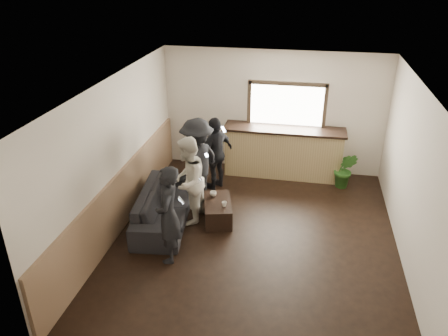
% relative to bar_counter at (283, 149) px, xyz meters
% --- Properties ---
extents(ground, '(5.00, 6.00, 0.01)m').
position_rel_bar_counter_xyz_m(ground, '(-0.30, -2.70, -0.64)').
color(ground, black).
extents(room_shell, '(5.01, 6.01, 2.80)m').
position_rel_bar_counter_xyz_m(room_shell, '(-1.04, -2.70, 0.83)').
color(room_shell, silver).
rests_on(room_shell, ground).
extents(bar_counter, '(2.70, 0.68, 2.13)m').
position_rel_bar_counter_xyz_m(bar_counter, '(0.00, 0.00, 0.00)').
color(bar_counter, tan).
rests_on(bar_counter, ground).
extents(sofa, '(1.12, 2.32, 0.65)m').
position_rel_bar_counter_xyz_m(sofa, '(-2.06, -2.41, -0.32)').
color(sofa, black).
rests_on(sofa, ground).
extents(coffee_table, '(0.71, 1.00, 0.40)m').
position_rel_bar_counter_xyz_m(coffee_table, '(-1.07, -2.21, -0.44)').
color(coffee_table, black).
rests_on(coffee_table, ground).
extents(cup_a, '(0.18, 0.18, 0.10)m').
position_rel_bar_counter_xyz_m(cup_a, '(-1.20, -2.02, -0.19)').
color(cup_a, silver).
rests_on(cup_a, coffee_table).
extents(cup_b, '(0.11, 0.11, 0.09)m').
position_rel_bar_counter_xyz_m(cup_b, '(-0.92, -2.35, -0.20)').
color(cup_b, silver).
rests_on(cup_b, coffee_table).
extents(potted_plant, '(0.54, 0.47, 0.84)m').
position_rel_bar_counter_xyz_m(potted_plant, '(1.38, -0.39, -0.22)').
color(potted_plant, '#2D6623').
rests_on(potted_plant, ground).
extents(person_a, '(0.51, 0.67, 1.69)m').
position_rel_bar_counter_xyz_m(person_a, '(-1.61, -3.52, 0.20)').
color(person_a, black).
rests_on(person_a, ground).
extents(person_b, '(0.66, 0.84, 1.70)m').
position_rel_bar_counter_xyz_m(person_b, '(-1.61, -2.33, 0.21)').
color(person_b, silver).
rests_on(person_b, ground).
extents(person_c, '(1.09, 1.34, 1.81)m').
position_rel_bar_counter_xyz_m(person_c, '(-1.61, -1.61, 0.26)').
color(person_c, black).
rests_on(person_c, ground).
extents(person_d, '(0.83, 1.01, 1.61)m').
position_rel_bar_counter_xyz_m(person_d, '(-1.38, -0.90, 0.16)').
color(person_d, black).
rests_on(person_d, ground).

